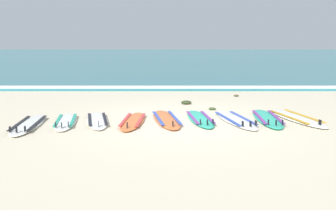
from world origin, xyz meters
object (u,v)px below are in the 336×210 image
object	(u,v)px
surfboard_4	(167,119)
surfboard_5	(200,119)
surfboard_1	(66,122)
surfboard_0	(29,124)
surfboard_3	(133,121)
surfboard_6	(235,120)
surfboard_8	(296,118)
surfboard_2	(98,120)
surfboard_7	(268,118)

from	to	relation	value
surfboard_4	surfboard_5	world-z (taller)	same
surfboard_1	surfboard_0	bearing A→B (deg)	-158.28
surfboard_3	surfboard_6	distance (m)	2.41
surfboard_1	surfboard_5	distance (m)	3.16
surfboard_1	surfboard_4	size ratio (longest dim) A/B	0.87
surfboard_0	surfboard_8	size ratio (longest dim) A/B	0.90
surfboard_5	surfboard_2	bearing A→B (deg)	-175.29
surfboard_1	surfboard_2	bearing A→B (deg)	9.92
surfboard_0	surfboard_4	size ratio (longest dim) A/B	0.97
surfboard_0	surfboard_8	distance (m)	6.27
surfboard_6	surfboard_7	xyz separation A→B (m)	(0.81, 0.14, -0.00)
surfboard_5	surfboard_8	distance (m)	2.34
surfboard_3	surfboard_7	distance (m)	3.23
surfboard_7	surfboard_5	bearing A→B (deg)	-178.88
surfboard_3	surfboard_1	bearing A→B (deg)	-178.01
surfboard_4	surfboard_6	world-z (taller)	same
surfboard_2	surfboard_5	bearing A→B (deg)	4.71
surfboard_6	surfboard_5	bearing A→B (deg)	172.64
surfboard_3	surfboard_8	size ratio (longest dim) A/B	0.84
surfboard_0	surfboard_7	size ratio (longest dim) A/B	0.97
surfboard_0	surfboard_8	xyz separation A→B (m)	(6.22, 0.73, -0.00)
surfboard_3	surfboard_6	world-z (taller)	same
surfboard_1	surfboard_7	size ratio (longest dim) A/B	0.87
surfboard_1	surfboard_6	size ratio (longest dim) A/B	0.86
surfboard_3	surfboard_2	bearing A→B (deg)	175.22
surfboard_6	surfboard_3	bearing A→B (deg)	-176.09
surfboard_8	surfboard_5	bearing A→B (deg)	-177.27
surfboard_0	surfboard_4	bearing A→B (deg)	10.32
surfboard_2	surfboard_0	bearing A→B (deg)	-163.87
surfboard_2	surfboard_6	distance (m)	3.25
surfboard_0	surfboard_8	world-z (taller)	same
surfboard_0	surfboard_7	xyz separation A→B (m)	(5.52, 0.65, -0.00)
surfboard_1	surfboard_3	distance (m)	1.56
surfboard_4	surfboard_8	xyz separation A→B (m)	(3.15, 0.17, -0.00)
surfboard_1	surfboard_2	distance (m)	0.72
surfboard_7	surfboard_8	size ratio (longest dim) A/B	0.93
surfboard_4	surfboard_5	size ratio (longest dim) A/B	1.08
surfboard_3	surfboard_5	world-z (taller)	same
surfboard_0	surfboard_3	xyz separation A→B (m)	(2.30, 0.35, -0.00)
surfboard_6	surfboard_2	bearing A→B (deg)	-178.34
surfboard_8	surfboard_4	bearing A→B (deg)	-176.85
surfboard_5	surfboard_7	distance (m)	1.63
surfboard_2	surfboard_7	xyz separation A→B (m)	(4.06, 0.23, 0.00)
surfboard_0	surfboard_4	xyz separation A→B (m)	(3.08, 0.56, -0.00)
surfboard_1	surfboard_8	size ratio (longest dim) A/B	0.81
surfboard_4	surfboard_0	bearing A→B (deg)	-169.68
surfboard_4	surfboard_7	bearing A→B (deg)	2.19
surfboard_2	surfboard_4	distance (m)	1.62
surfboard_6	surfboard_4	bearing A→B (deg)	178.43
surfboard_0	surfboard_7	world-z (taller)	same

